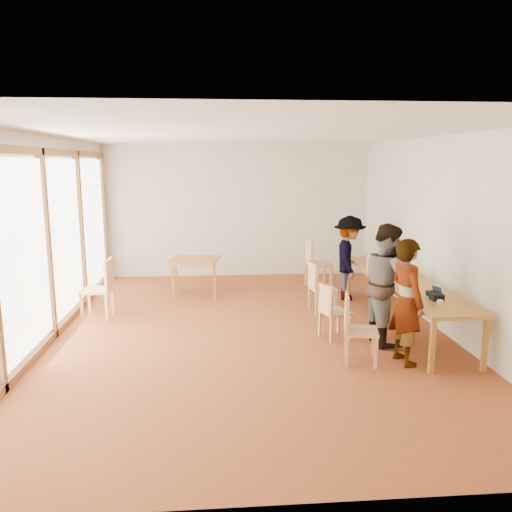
{
  "coord_description": "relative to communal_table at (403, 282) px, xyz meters",
  "views": [
    {
      "loc": [
        -0.48,
        -7.39,
        2.6
      ],
      "look_at": [
        0.15,
        0.54,
        1.1
      ],
      "focal_mm": 35.0,
      "sensor_mm": 36.0,
      "label": 1
    }
  ],
  "objects": [
    {
      "name": "chair_mid",
      "position": [
        -1.31,
        -0.57,
        -0.19
      ],
      "size": [
        0.49,
        0.49,
        0.44
      ],
      "rotation": [
        0.0,
        0.0,
        0.32
      ],
      "color": "#E1AE70",
      "rests_on": "ground"
    },
    {
      "name": "black_pouch",
      "position": [
        -0.01,
        -1.2,
        0.09
      ],
      "size": [
        0.16,
        0.26,
        0.09
      ],
      "primitive_type": "cube",
      "color": "black",
      "rests_on": "communal_table"
    },
    {
      "name": "chair_far",
      "position": [
        -1.23,
        0.76,
        -0.16
      ],
      "size": [
        0.47,
        0.47,
        0.47
      ],
      "rotation": [
        0.0,
        0.0,
        0.16
      ],
      "color": "#E1AE70",
      "rests_on": "ground"
    },
    {
      "name": "ceiling",
      "position": [
        -2.5,
        -0.21,
        2.32
      ],
      "size": [
        6.0,
        8.0,
        0.04
      ],
      "primitive_type": "cube",
      "color": "white",
      "rests_on": "wall_back"
    },
    {
      "name": "laptop_mid",
      "position": [
        0.03,
        -0.03,
        0.1
      ],
      "size": [
        0.2,
        0.23,
        0.19
      ],
      "rotation": [
        0.0,
        0.0,
        0.02
      ],
      "color": "#41D74C",
      "rests_on": "communal_table"
    },
    {
      "name": "communal_table",
      "position": [
        0.0,
        0.0,
        0.0
      ],
      "size": [
        0.8,
        4.0,
        0.75
      ],
      "color": "#B17727",
      "rests_on": "ground"
    },
    {
      "name": "person_near",
      "position": [
        -0.55,
        -1.56,
        0.12
      ],
      "size": [
        0.51,
        0.67,
        1.65
      ],
      "primitive_type": "imported",
      "rotation": [
        0.0,
        0.0,
        1.78
      ],
      "color": "gray",
      "rests_on": "ground"
    },
    {
      "name": "ground",
      "position": [
        -2.5,
        -0.21,
        -0.7
      ],
      "size": [
        8.0,
        8.0,
        0.0
      ],
      "primitive_type": "plane",
      "color": "brown",
      "rests_on": "ground"
    },
    {
      "name": "laptop_near",
      "position": [
        0.03,
        -1.14,
        0.1
      ],
      "size": [
        0.26,
        0.27,
        0.19
      ],
      "rotation": [
        0.0,
        0.0,
        0.42
      ],
      "color": "#41D74C",
      "rests_on": "communal_table"
    },
    {
      "name": "green_bottle",
      "position": [
        -0.28,
        -1.03,
        0.19
      ],
      "size": [
        0.07,
        0.07,
        0.28
      ],
      "primitive_type": "cylinder",
      "color": "#1C6940",
      "rests_on": "communal_table"
    },
    {
      "name": "chair_near",
      "position": [
        -1.22,
        -1.5,
        -0.15
      ],
      "size": [
        0.5,
        0.5,
        0.48
      ],
      "rotation": [
        0.0,
        0.0,
        -0.21
      ],
      "color": "#E1AE70",
      "rests_on": "ground"
    },
    {
      "name": "pink_phone",
      "position": [
        0.12,
        0.78,
        0.05
      ],
      "size": [
        0.05,
        0.1,
        0.01
      ],
      "primitive_type": "cube",
      "color": "#DC3551",
      "rests_on": "communal_table"
    },
    {
      "name": "laptop_far",
      "position": [
        -0.1,
        0.5,
        0.1
      ],
      "size": [
        0.23,
        0.26,
        0.2
      ],
      "rotation": [
        0.0,
        0.0,
        -0.1
      ],
      "color": "#41D74C",
      "rests_on": "communal_table"
    },
    {
      "name": "window_wall",
      "position": [
        -5.46,
        -0.21,
        0.8
      ],
      "size": [
        0.1,
        8.0,
        3.0
      ],
      "primitive_type": "cube",
      "color": "white",
      "rests_on": "ground"
    },
    {
      "name": "chair_empty",
      "position": [
        -0.96,
        2.52,
        -0.07
      ],
      "size": [
        0.53,
        0.53,
        0.55
      ],
      "rotation": [
        0.0,
        0.0,
        0.11
      ],
      "color": "#E1AE70",
      "rests_on": "ground"
    },
    {
      "name": "wall_front",
      "position": [
        -2.5,
        -4.21,
        0.8
      ],
      "size": [
        6.0,
        0.1,
        3.0
      ],
      "primitive_type": "cube",
      "color": "beige",
      "rests_on": "ground"
    },
    {
      "name": "wall_right",
      "position": [
        0.5,
        -0.21,
        0.8
      ],
      "size": [
        0.1,
        8.0,
        3.0
      ],
      "primitive_type": "cube",
      "color": "beige",
      "rests_on": "ground"
    },
    {
      "name": "person_far",
      "position": [
        -0.47,
        1.55,
        0.1
      ],
      "size": [
        0.81,
        1.15,
        1.61
      ],
      "primitive_type": "imported",
      "rotation": [
        0.0,
        0.0,
        1.35
      ],
      "color": "gray",
      "rests_on": "ground"
    },
    {
      "name": "yellow_mug",
      "position": [
        -0.22,
        -0.93,
        0.09
      ],
      "size": [
        0.15,
        0.15,
        0.09
      ],
      "primitive_type": "imported",
      "rotation": [
        0.0,
        0.0,
        0.26
      ],
      "color": "#CDD01E",
      "rests_on": "communal_table"
    },
    {
      "name": "clear_glass",
      "position": [
        -0.05,
        1.77,
        0.09
      ],
      "size": [
        0.07,
        0.07,
        0.09
      ],
      "primitive_type": "cylinder",
      "color": "silver",
      "rests_on": "communal_table"
    },
    {
      "name": "wall_back",
      "position": [
        -2.5,
        3.79,
        0.8
      ],
      "size": [
        6.0,
        0.1,
        3.0
      ],
      "primitive_type": "cube",
      "color": "beige",
      "rests_on": "ground"
    },
    {
      "name": "condiment_cup",
      "position": [
        -0.05,
        -1.47,
        0.08
      ],
      "size": [
        0.08,
        0.08,
        0.06
      ],
      "primitive_type": "cylinder",
      "color": "white",
      "rests_on": "communal_table"
    },
    {
      "name": "chair_spare",
      "position": [
        -4.89,
        0.7,
        -0.08
      ],
      "size": [
        0.5,
        0.5,
        0.54
      ],
      "rotation": [
        0.0,
        0.0,
        3.09
      ],
      "color": "#E1AE70",
      "rests_on": "ground"
    },
    {
      "name": "person_mid",
      "position": [
        -0.54,
        -0.77,
        0.17
      ],
      "size": [
        0.75,
        0.92,
        1.75
      ],
      "primitive_type": "imported",
      "rotation": [
        0.0,
        0.0,
        1.68
      ],
      "color": "gray",
      "rests_on": "ground"
    },
    {
      "name": "side_table",
      "position": [
        -3.42,
        1.99,
        -0.03
      ],
      "size": [
        0.9,
        0.9,
        0.75
      ],
      "rotation": [
        0.0,
        0.0,
        -0.16
      ],
      "color": "#B17727",
      "rests_on": "ground"
    }
  ]
}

